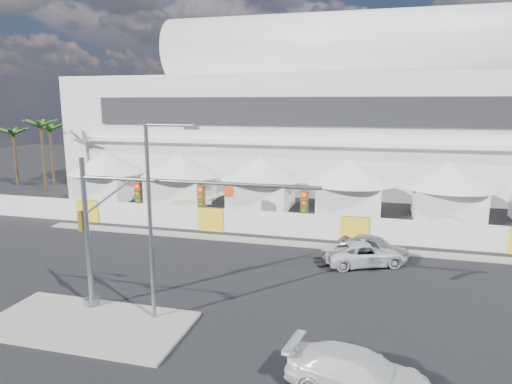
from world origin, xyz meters
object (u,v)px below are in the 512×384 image
(lot_car_a, at_px, (454,227))
(traffic_mast, at_px, (131,227))
(sedan_silver, at_px, (373,247))
(pickup_near, at_px, (359,373))
(boom_lift, at_px, (186,213))
(streetlight_median, at_px, (154,208))
(pickup_curb, at_px, (365,254))

(lot_car_a, xyz_separation_m, traffic_mast, (-18.22, -19.61, 3.97))
(traffic_mast, bearing_deg, sedan_silver, 45.30)
(pickup_near, xyz_separation_m, boom_lift, (-16.21, 21.21, 0.11))
(sedan_silver, bearing_deg, streetlight_median, 156.30)
(pickup_near, relative_size, boom_lift, 0.81)
(pickup_near, bearing_deg, sedan_silver, 8.49)
(pickup_near, xyz_separation_m, traffic_mast, (-11.51, 3.81, 3.85))
(sedan_silver, distance_m, streetlight_median, 16.87)
(pickup_curb, height_order, streetlight_median, streetlight_median)
(streetlight_median, bearing_deg, pickup_near, -18.81)
(pickup_near, relative_size, lot_car_a, 1.34)
(lot_car_a, height_order, streetlight_median, streetlight_median)
(boom_lift, bearing_deg, lot_car_a, -12.43)
(sedan_silver, distance_m, boom_lift, 17.43)
(lot_car_a, bearing_deg, streetlight_median, 164.65)
(pickup_curb, distance_m, lot_car_a, 11.44)
(pickup_curb, xyz_separation_m, lot_car_a, (6.91, 9.12, -0.09))
(boom_lift, bearing_deg, pickup_curb, -41.28)
(lot_car_a, bearing_deg, pickup_near, -171.55)
(traffic_mast, bearing_deg, streetlight_median, -14.97)
(lot_car_a, height_order, traffic_mast, traffic_mast)
(boom_lift, bearing_deg, traffic_mast, -92.80)
(sedan_silver, xyz_separation_m, pickup_near, (-0.34, -15.78, -0.02))
(traffic_mast, relative_size, boom_lift, 1.80)
(lot_car_a, bearing_deg, traffic_mast, 161.55)
(pickup_curb, bearing_deg, boom_lift, 42.36)
(streetlight_median, bearing_deg, lot_car_a, 50.21)
(sedan_silver, height_order, traffic_mast, traffic_mast)
(lot_car_a, height_order, boom_lift, boom_lift)
(pickup_curb, height_order, pickup_near, pickup_near)
(pickup_near, distance_m, boom_lift, 26.70)
(sedan_silver, bearing_deg, pickup_curb, 176.04)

